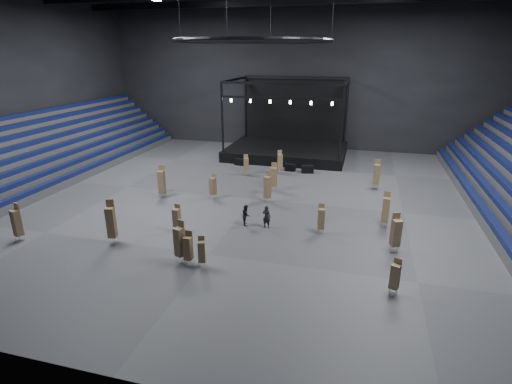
% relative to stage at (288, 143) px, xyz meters
% --- Properties ---
extents(floor, '(50.00, 50.00, 0.00)m').
position_rel_stage_xyz_m(floor, '(-0.00, -16.24, -1.45)').
color(floor, '#454447').
rests_on(floor, ground).
extents(wall_back, '(50.00, 0.20, 18.00)m').
position_rel_stage_xyz_m(wall_back, '(-0.00, 4.76, 7.55)').
color(wall_back, black).
rests_on(wall_back, ground).
extents(wall_front, '(50.00, 0.20, 18.00)m').
position_rel_stage_xyz_m(wall_front, '(-0.00, -37.24, 7.55)').
color(wall_front, black).
rests_on(wall_front, ground).
extents(wall_left, '(0.20, 42.00, 18.00)m').
position_rel_stage_xyz_m(wall_left, '(-25.00, -16.24, 7.55)').
color(wall_left, black).
rests_on(wall_left, ground).
extents(bleachers_left, '(7.20, 40.00, 6.40)m').
position_rel_stage_xyz_m(bleachers_left, '(-22.94, -16.24, 0.28)').
color(bleachers_left, '#454547').
rests_on(bleachers_left, floor).
extents(stage, '(14.00, 10.00, 9.20)m').
position_rel_stage_xyz_m(stage, '(0.00, 0.00, 0.00)').
color(stage, black).
rests_on(stage, floor).
extents(truss_ring, '(12.30, 12.30, 5.15)m').
position_rel_stage_xyz_m(truss_ring, '(-0.00, -16.24, 11.55)').
color(truss_ring, black).
rests_on(truss_ring, ceiling).
extents(flight_case_left, '(1.22, 0.81, 0.74)m').
position_rel_stage_xyz_m(flight_case_left, '(-4.39, -6.08, -1.08)').
color(flight_case_left, black).
rests_on(flight_case_left, floor).
extents(flight_case_mid, '(1.18, 0.65, 0.76)m').
position_rel_stage_xyz_m(flight_case_mid, '(1.58, -6.88, -1.07)').
color(flight_case_mid, black).
rests_on(flight_case_mid, floor).
extents(flight_case_right, '(1.35, 0.92, 0.82)m').
position_rel_stage_xyz_m(flight_case_right, '(3.49, -7.16, -1.04)').
color(flight_case_right, black).
rests_on(flight_case_right, floor).
extents(chair_stack_0, '(0.66, 0.66, 3.07)m').
position_rel_stage_xyz_m(chair_stack_0, '(-6.87, -26.83, 0.10)').
color(chair_stack_0, silver).
rests_on(chair_stack_0, floor).
extents(chair_stack_1, '(0.56, 0.56, 2.67)m').
position_rel_stage_xyz_m(chair_stack_1, '(1.25, -13.69, -0.06)').
color(chair_stack_1, silver).
rests_on(chair_stack_1, floor).
extents(chair_stack_2, '(0.62, 0.62, 2.27)m').
position_rel_stage_xyz_m(chair_stack_2, '(-3.40, -17.05, -0.27)').
color(chair_stack_2, silver).
rests_on(chair_stack_2, floor).
extents(chair_stack_3, '(0.49, 0.49, 2.06)m').
position_rel_stage_xyz_m(chair_stack_3, '(-8.30, -17.00, -0.37)').
color(chair_stack_3, silver).
rests_on(chair_stack_3, floor).
extents(chair_stack_4, '(0.60, 0.60, 2.94)m').
position_rel_stage_xyz_m(chair_stack_4, '(-7.81, -17.97, 0.05)').
color(chair_stack_4, silver).
rests_on(chair_stack_4, floor).
extents(chair_stack_5, '(0.48, 0.48, 2.21)m').
position_rel_stage_xyz_m(chair_stack_5, '(-0.72, -28.22, -0.29)').
color(chair_stack_5, silver).
rests_on(chair_stack_5, floor).
extents(chair_stack_6, '(0.52, 0.52, 2.73)m').
position_rel_stage_xyz_m(chair_stack_6, '(10.90, -19.38, -0.06)').
color(chair_stack_6, silver).
rests_on(chair_stack_6, floor).
extents(chair_stack_7, '(0.62, 0.62, 2.52)m').
position_rel_stage_xyz_m(chair_stack_7, '(0.71, -8.23, -0.16)').
color(chair_stack_7, silver).
rests_on(chair_stack_7, floor).
extents(chair_stack_8, '(0.55, 0.55, 2.83)m').
position_rel_stage_xyz_m(chair_stack_8, '(10.39, -10.63, 0.00)').
color(chair_stack_8, silver).
rests_on(chair_stack_8, floor).
extents(chair_stack_9, '(0.57, 0.57, 2.08)m').
position_rel_stage_xyz_m(chair_stack_9, '(11.09, -28.23, -0.36)').
color(chair_stack_9, silver).
rests_on(chair_stack_9, floor).
extents(chair_stack_10, '(0.60, 0.60, 2.70)m').
position_rel_stage_xyz_m(chair_stack_10, '(-13.23, -28.22, -0.08)').
color(chair_stack_10, silver).
rests_on(chair_stack_10, floor).
extents(chair_stack_11, '(0.61, 0.61, 2.20)m').
position_rel_stage_xyz_m(chair_stack_11, '(-2.57, -9.62, -0.30)').
color(chair_stack_11, silver).
rests_on(chair_stack_11, floor).
extents(chair_stack_12, '(0.54, 0.54, 2.23)m').
position_rel_stage_xyz_m(chair_stack_12, '(6.49, -21.71, -0.29)').
color(chair_stack_12, silver).
rests_on(chair_stack_12, floor).
extents(chair_stack_13, '(0.52, 0.52, 1.98)m').
position_rel_stage_xyz_m(chair_stack_13, '(0.14, -28.23, -0.41)').
color(chair_stack_13, silver).
rests_on(chair_stack_13, floor).
extents(chair_stack_14, '(0.51, 0.51, 2.03)m').
position_rel_stage_xyz_m(chair_stack_14, '(-3.49, -24.02, -0.37)').
color(chair_stack_14, silver).
rests_on(chair_stack_14, floor).
extents(chair_stack_15, '(0.69, 0.69, 2.65)m').
position_rel_stage_xyz_m(chair_stack_15, '(11.39, -23.24, -0.07)').
color(chair_stack_15, silver).
rests_on(chair_stack_15, floor).
extents(chair_stack_16, '(0.66, 0.66, 2.71)m').
position_rel_stage_xyz_m(chair_stack_16, '(-1.37, -27.99, -0.06)').
color(chair_stack_16, silver).
rests_on(chair_stack_16, floor).
extents(chair_stack_17, '(0.64, 0.64, 2.75)m').
position_rel_stage_xyz_m(chair_stack_17, '(1.39, -16.66, -0.05)').
color(chair_stack_17, silver).
rests_on(chair_stack_17, floor).
extents(man_center, '(0.69, 0.52, 1.73)m').
position_rel_stage_xyz_m(man_center, '(2.55, -21.75, -0.59)').
color(man_center, black).
rests_on(man_center, floor).
extents(crew_member, '(0.79, 0.90, 1.56)m').
position_rel_stage_xyz_m(crew_member, '(0.96, -21.64, -0.67)').
color(crew_member, black).
rests_on(crew_member, floor).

